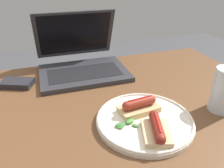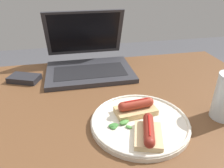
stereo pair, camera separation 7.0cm
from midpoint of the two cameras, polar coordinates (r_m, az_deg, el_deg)
desk at (r=0.73m, az=-2.19°, el=-12.92°), size 1.30×0.84×0.77m
laptop at (r=0.94m, az=-4.14°, el=6.25°), size 0.35×0.34×0.23m
plate at (r=0.63m, az=10.52°, el=-9.85°), size 0.28×0.28×0.02m
sausage_toast_left at (r=0.64m, az=9.37°, el=-6.24°), size 0.12×0.07×0.05m
sausage_toast_middle at (r=0.57m, az=13.12°, el=-12.36°), size 0.09×0.11×0.04m
salad_pile at (r=0.60m, az=5.29°, el=-10.59°), size 0.06×0.05×0.01m
external_drive at (r=0.90m, az=-19.88°, el=1.32°), size 0.13×0.11×0.02m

